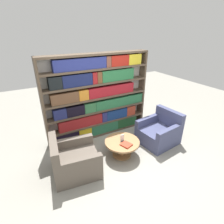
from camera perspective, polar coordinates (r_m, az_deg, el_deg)
The scene contains 7 objects.
ground_plane at distance 4.14m, azimuth 4.50°, elevation -16.05°, with size 14.00×14.00×0.00m, color gray.
bookshelf at distance 4.65m, azimuth -4.63°, elevation 4.53°, with size 2.84×0.30×2.23m.
armchair_left at distance 3.81m, azimuth -12.30°, elevation -15.35°, with size 1.01×0.96×0.84m.
armchair_right at distance 4.79m, azimuth 15.14°, elevation -6.39°, with size 0.99×0.93×0.84m.
coffee_table at distance 4.16m, azimuth 3.30°, elevation -10.76°, with size 0.81×0.81×0.39m.
table_sign at distance 4.06m, azimuth 3.37°, elevation -8.61°, with size 0.09×0.06×0.18m.
stray_book at distance 3.97m, azimuth 4.64°, elevation -10.56°, with size 0.26×0.28×0.03m.
Camera 1 is at (-1.76, -2.56, 2.74)m, focal length 28.00 mm.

